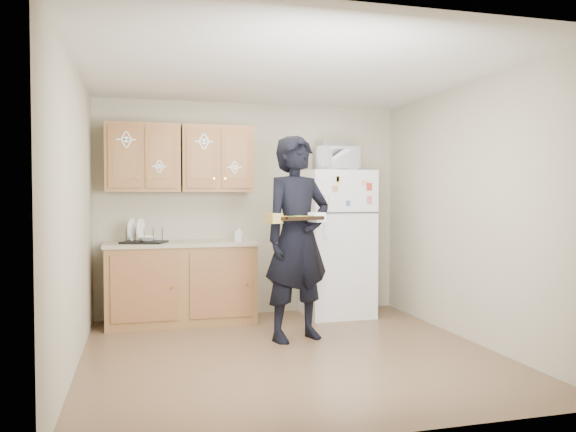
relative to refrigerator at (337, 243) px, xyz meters
The scene contains 23 objects.
floor 1.92m from the refrigerator, 123.60° to the right, with size 3.60×3.60×0.00m, color brown.
ceiling 2.38m from the refrigerator, 123.60° to the right, with size 3.60×3.60×0.00m, color silver.
wall_back 1.10m from the refrigerator, 158.72° to the left, with size 3.60×0.04×2.50m, color #BAB196.
wall_front 3.39m from the refrigerator, 106.39° to the right, with size 3.60×0.04×2.50m, color #BAB196.
wall_left 3.13m from the refrigerator, 152.53° to the right, with size 0.04×3.60×2.50m, color #BAB196.
wall_right 1.71m from the refrigerator, 59.27° to the right, with size 0.04×3.60×2.50m, color #BAB196.
refrigerator is the anchor object (origin of this frame).
base_cabinet 1.85m from the refrigerator, behind, with size 1.60×0.60×0.86m, color brown.
countertop 1.80m from the refrigerator, behind, with size 1.64×0.64×0.04m, color tan.
upper_cab_left 2.41m from the refrigerator, behind, with size 0.80×0.33×0.75m, color brown.
upper_cab_right 1.70m from the refrigerator, behind, with size 0.80×0.33×0.75m, color brown.
cereal_box 0.89m from the refrigerator, 24.99° to the left, with size 0.20×0.07×0.32m, color gold.
person 1.24m from the refrigerator, 127.79° to the right, with size 0.73×0.48×1.99m, color black.
baking_tray 1.56m from the refrigerator, 124.04° to the right, with size 0.42×0.31×0.04m, color black.
pizza_front_left 1.68m from the refrigerator, 124.18° to the right, with size 0.14×0.14×0.02m, color yellow.
pizza_front_right 1.53m from the refrigerator, 119.61° to the right, with size 0.14×0.14×0.02m, color yellow.
pizza_back_left 1.60m from the refrigerator, 128.27° to the right, with size 0.14×0.14×0.02m, color yellow.
pizza_back_right 1.45m from the refrigerator, 123.87° to the right, with size 0.14×0.14×0.02m, color yellow.
microwave 0.99m from the refrigerator, 115.65° to the right, with size 0.49×0.33×0.27m, color white.
foil_pan 1.16m from the refrigerator, 159.41° to the right, with size 0.34×0.24×0.07m, color #A9A8AF.
dish_rack 2.20m from the refrigerator, behind, with size 0.44×0.33×0.18m, color black.
bowl 2.16m from the refrigerator, behind, with size 0.20×0.20×0.05m, color white.
soap_bottle 1.18m from the refrigerator, behind, with size 0.08×0.08×0.18m, color white.
Camera 1 is at (-1.29, -4.79, 1.40)m, focal length 35.00 mm.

